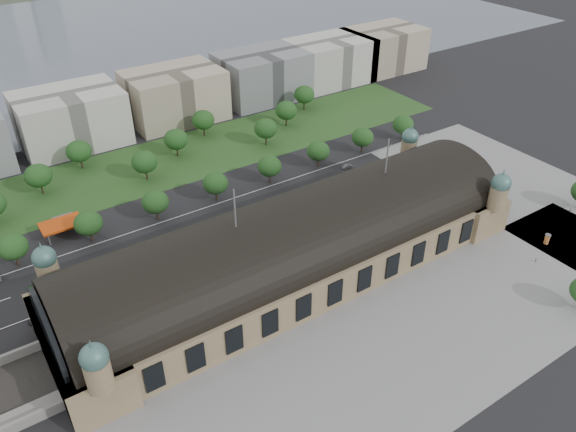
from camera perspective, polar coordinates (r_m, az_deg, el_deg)
ground at (r=178.83m, az=0.72°, el=-5.82°), size 900.00×900.00×0.00m
station at (r=172.52m, az=0.74°, el=-3.17°), size 150.00×48.40×44.30m
plaza_south at (r=159.93m, az=12.98°, el=-12.70°), size 190.00×48.00×0.12m
plaza_east at (r=242.63m, az=21.24°, el=3.17°), size 56.00×100.00×0.12m
road_slab at (r=198.28m, az=-10.33°, el=-1.99°), size 260.00×26.00×0.10m
grass_belt at (r=244.25m, az=-14.76°, el=4.64°), size 300.00×45.00×0.10m
petrol_station at (r=211.73m, az=-21.88°, el=-0.64°), size 14.00×13.00×5.05m
lake at (r=434.32m, az=-23.07°, el=15.77°), size 700.00×320.00×0.08m
office_3 at (r=271.18m, az=-21.19°, el=9.22°), size 45.00×32.00×24.00m
office_4 at (r=284.50m, az=-11.45°, el=11.93°), size 45.00×32.00×24.00m
office_5 at (r=305.53m, az=-2.65°, el=14.04°), size 45.00×32.00×24.00m
office_6 at (r=329.82m, az=4.27°, el=15.46°), size 45.00×32.00×24.00m
office_7 at (r=354.83m, az=9.62°, el=16.40°), size 45.00×32.00×24.00m
tree_row_2 at (r=197.57m, az=-26.19°, el=-2.84°), size 9.60×9.60×11.52m
tree_row_3 at (r=199.87m, az=-19.63°, el=-0.69°), size 9.60×9.60×11.52m
tree_row_4 at (r=204.97m, az=-13.32°, el=1.38°), size 9.60×9.60×11.52m
tree_row_5 at (r=212.68m, az=-7.38°, el=3.31°), size 9.60×9.60×11.52m
tree_row_6 at (r=222.71m, az=-1.90°, el=5.06°), size 9.60×9.60×11.52m
tree_row_7 at (r=234.78m, az=3.09°, el=6.60°), size 9.60×9.60×11.52m
tree_row_8 at (r=248.59m, az=7.59°, el=7.94°), size 9.60×9.60×11.52m
tree_row_9 at (r=263.86m, az=11.61°, el=9.09°), size 9.60×9.60×11.52m
tree_belt_4 at (r=235.07m, az=-24.03°, el=3.77°), size 10.40×10.40×12.48m
tree_belt_5 at (r=248.45m, az=-20.48°, el=6.18°), size 10.40×10.40×12.48m
tree_belt_6 at (r=231.81m, az=-14.37°, el=5.35°), size 10.40×10.40×12.48m
tree_belt_7 at (r=247.71m, az=-11.32°, el=7.64°), size 10.40×10.40×12.48m
tree_belt_8 at (r=264.57m, az=-8.62°, el=9.62°), size 10.40×10.40×12.48m
tree_belt_9 at (r=253.32m, az=-2.28°, el=8.87°), size 10.40×10.40×12.48m
tree_belt_10 at (r=271.96m, az=-0.18°, el=10.68°), size 10.40×10.40×12.48m
tree_belt_11 at (r=291.14m, az=1.66°, el=12.23°), size 10.40×10.40×12.48m
traffic_car_2 at (r=189.95m, az=-21.35°, el=-5.57°), size 5.62×3.17×1.48m
traffic_car_4 at (r=203.23m, az=-2.53°, el=-0.22°), size 3.99×1.88×1.32m
traffic_car_5 at (r=238.02m, az=6.03°, el=5.05°), size 4.83×1.93×1.56m
traffic_car_6 at (r=243.29m, az=10.18°, el=5.34°), size 5.47×3.00×1.45m
parked_car_0 at (r=177.50m, az=-24.26°, el=-9.49°), size 4.91×3.22×1.53m
parked_car_1 at (r=180.66m, az=-17.75°, el=-6.99°), size 5.54×4.23×1.40m
parked_car_2 at (r=178.98m, az=-14.89°, el=-6.81°), size 5.82×4.65×1.58m
parked_car_3 at (r=177.23m, az=-18.15°, el=-8.00°), size 4.14×2.84×1.31m
parked_car_4 at (r=179.98m, az=-19.23°, el=-7.50°), size 4.31×3.39×1.37m
parked_car_5 at (r=181.39m, az=-16.38°, el=-6.50°), size 5.65×5.20×1.47m
parked_car_6 at (r=186.71m, az=-7.76°, el=-3.94°), size 5.50×4.84×1.53m
bus_west at (r=189.56m, az=-10.10°, el=-3.14°), size 13.14×3.79×3.62m
bus_mid at (r=194.90m, az=-4.51°, el=-1.54°), size 13.00×4.08×3.56m
bus_east at (r=204.27m, az=-1.85°, el=0.36°), size 12.59×2.97×3.51m
advertising_column at (r=209.57m, az=24.82°, el=-2.13°), size 1.95×1.95×3.70m
pedestrian_1 at (r=199.83m, az=23.87°, el=-4.11°), size 0.66×0.65×1.53m
pedestrian_2 at (r=231.42m, az=26.71°, el=0.46°), size 0.86×0.93×1.67m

